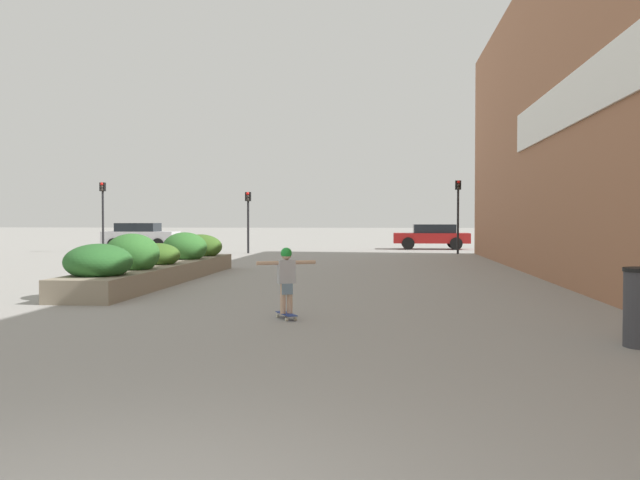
{
  "coord_description": "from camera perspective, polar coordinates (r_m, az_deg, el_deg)",
  "views": [
    {
      "loc": [
        1.61,
        -3.54,
        1.67
      ],
      "look_at": [
        -0.05,
        14.28,
        1.17
      ],
      "focal_mm": 40.0,
      "sensor_mm": 36.0,
      "label": 1
    }
  ],
  "objects": [
    {
      "name": "skateboarder",
      "position": [
        12.01,
        -2.71,
        -2.7
      ],
      "size": [
        0.96,
        0.52,
        1.11
      ],
      "rotation": [
        0.0,
        0.0,
        0.46
      ],
      "color": "tan",
      "rests_on": "skateboard"
    },
    {
      "name": "skateboard",
      "position": [
        12.08,
        -2.71,
        -6.0
      ],
      "size": [
        0.46,
        0.68,
        0.09
      ],
      "rotation": [
        0.0,
        0.0,
        0.46
      ],
      "color": "navy",
      "rests_on": "ground_plane"
    },
    {
      "name": "traffic_light_far_left",
      "position": [
        38.54,
        -16.99,
        2.7
      ],
      "size": [
        0.28,
        0.3,
        3.61
      ],
      "color": "black",
      "rests_on": "ground_plane"
    },
    {
      "name": "traffic_light_right",
      "position": [
        35.69,
        10.99,
        2.84
      ],
      "size": [
        0.28,
        0.3,
        3.61
      ],
      "color": "black",
      "rests_on": "ground_plane"
    },
    {
      "name": "planter_box",
      "position": [
        19.71,
        -12.68,
        -1.76
      ],
      "size": [
        1.47,
        11.01,
        1.34
      ],
      "color": "gray",
      "rests_on": "ground_plane"
    },
    {
      "name": "car_center_left",
      "position": [
        42.97,
        21.08,
        0.36
      ],
      "size": [
        4.22,
        1.84,
        1.55
      ],
      "rotation": [
        0.0,
        0.0,
        1.57
      ],
      "color": "silver",
      "rests_on": "ground_plane"
    },
    {
      "name": "building_wall_right",
      "position": [
        19.15,
        19.71,
        10.61
      ],
      "size": [
        0.67,
        35.16,
        9.4
      ],
      "color": "#9E6647",
      "rests_on": "ground_plane"
    },
    {
      "name": "car_leftmost",
      "position": [
        41.07,
        -14.18,
        0.34
      ],
      "size": [
        4.04,
        1.85,
        1.5
      ],
      "rotation": [
        0.0,
        0.0,
        -1.57
      ],
      "color": "#BCBCC1",
      "rests_on": "ground_plane"
    },
    {
      "name": "traffic_light_left",
      "position": [
        35.87,
        -5.78,
        2.32
      ],
      "size": [
        0.28,
        0.3,
        3.07
      ],
      "color": "black",
      "rests_on": "ground_plane"
    },
    {
      "name": "car_center_right",
      "position": [
        41.23,
        8.95,
        0.34
      ],
      "size": [
        4.29,
        2.02,
        1.42
      ],
      "rotation": [
        0.0,
        0.0,
        1.57
      ],
      "color": "maroon",
      "rests_on": "ground_plane"
    }
  ]
}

